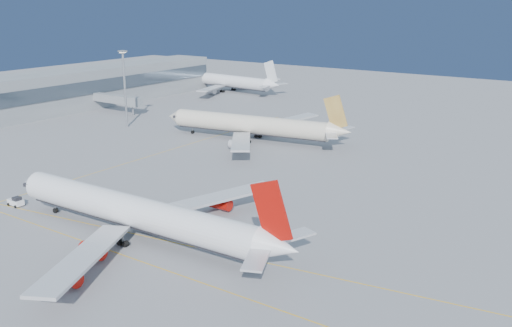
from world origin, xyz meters
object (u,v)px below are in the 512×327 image
airliner_etihad (254,125)px  light_mast (125,82)px  airliner_virgin (139,213)px  pushback_tug (16,202)px  airliner_third (228,81)px

airliner_etihad → light_mast: bearing=-179.1°
light_mast → airliner_etihad: bearing=9.9°
airliner_virgin → airliner_etihad: airliner_virgin is taller
airliner_virgin → light_mast: size_ratio=2.56×
airliner_virgin → light_mast: (-71.85, 64.25, 10.14)m
pushback_tug → airliner_virgin: bearing=4.8°
airliner_third → pushback_tug: airliner_third is taller
airliner_third → light_mast: 83.40m
airliner_etihad → pushback_tug: size_ratio=17.09×
airliner_etihad → airliner_third: bearing=122.7°
light_mast → airliner_virgin: bearing=-41.8°
airliner_virgin → airliner_third: airliner_third is taller
light_mast → airliner_third: bearing=102.8°
airliner_third → airliner_virgin: bearing=-53.1°
pushback_tug → light_mast: bearing=120.2°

